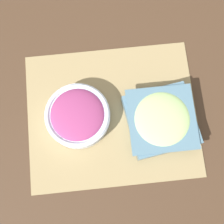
{
  "coord_description": "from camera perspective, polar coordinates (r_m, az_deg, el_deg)",
  "views": [
    {
      "loc": [
        -0.02,
        -0.18,
        0.84
      ],
      "look_at": [
        0.0,
        0.0,
        0.03
      ],
      "focal_mm": 50.0,
      "sensor_mm": 36.0,
      "label": 1
    }
  ],
  "objects": [
    {
      "name": "ground_plane",
      "position": [
        0.86,
        0.0,
        -0.51
      ],
      "size": [
        3.0,
        3.0,
        0.0
      ],
      "primitive_type": "plane",
      "color": "#422D1E"
    },
    {
      "name": "onion_bowl",
      "position": [
        0.83,
        -6.29,
        -0.58
      ],
      "size": [
        0.17,
        0.17,
        0.06
      ],
      "color": "silver",
      "rests_on": "placemat"
    },
    {
      "name": "placemat",
      "position": [
        0.86,
        0.0,
        -0.48
      ],
      "size": [
        0.46,
        0.39,
        0.0
      ],
      "color": "#937F56",
      "rests_on": "ground_plane"
    },
    {
      "name": "cucumber_bowl",
      "position": [
        0.84,
        9.02,
        -1.43
      ],
      "size": [
        0.2,
        0.2,
        0.05
      ],
      "color": "slate",
      "rests_on": "placemat"
    }
  ]
}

